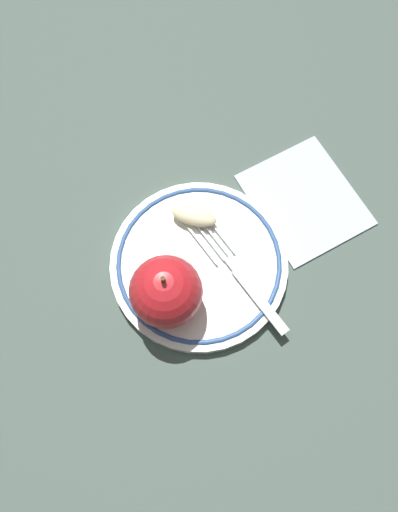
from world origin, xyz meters
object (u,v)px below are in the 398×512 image
object	(u,v)px
apple_red_whole	(166,292)
napkin_folded	(305,199)
fork	(243,278)
plate	(199,264)
apple_slice_front	(195,216)

from	to	relation	value
apple_red_whole	napkin_folded	size ratio (longest dim) A/B	0.63
fork	plate	bearing A→B (deg)	31.34
plate	apple_red_whole	world-z (taller)	apple_red_whole
apple_slice_front	fork	size ratio (longest dim) A/B	0.34
apple_red_whole	apple_slice_front	xyz separation A→B (m)	(0.06, 0.09, -0.03)
apple_red_whole	napkin_folded	bearing A→B (deg)	23.02
apple_red_whole	apple_slice_front	world-z (taller)	apple_red_whole
plate	apple_red_whole	bearing A→B (deg)	-142.34
apple_red_whole	apple_slice_front	bearing A→B (deg)	57.68
apple_slice_front	fork	world-z (taller)	apple_slice_front
apple_slice_front	napkin_folded	size ratio (longest dim) A/B	0.39
apple_red_whole	napkin_folded	world-z (taller)	apple_red_whole
napkin_folded	fork	bearing A→B (deg)	-143.03
fork	napkin_folded	distance (m)	0.14
apple_slice_front	fork	distance (m)	0.10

